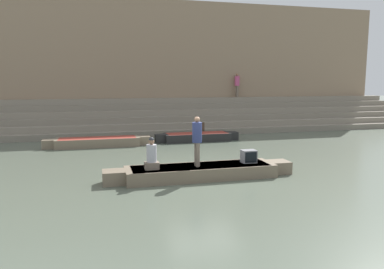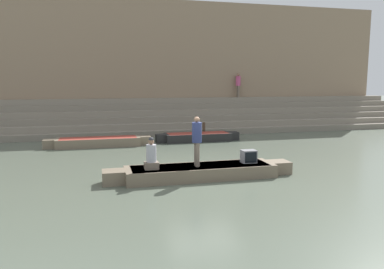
{
  "view_description": "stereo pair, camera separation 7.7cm",
  "coord_description": "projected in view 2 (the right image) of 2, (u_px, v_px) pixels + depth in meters",
  "views": [
    {
      "loc": [
        -3.62,
        -12.34,
        3.28
      ],
      "look_at": [
        -0.2,
        0.81,
        1.34
      ],
      "focal_mm": 35.0,
      "sensor_mm": 36.0,
      "label": 1
    },
    {
      "loc": [
        -3.55,
        -12.36,
        3.28
      ],
      "look_at": [
        -0.2,
        0.81,
        1.34
      ],
      "focal_mm": 35.0,
      "sensor_mm": 36.0,
      "label": 2
    }
  ],
  "objects": [
    {
      "name": "ground_plane",
      "position": [
        203.0,
        175.0,
        13.19
      ],
      "size": [
        120.0,
        120.0,
        0.0
      ],
      "primitive_type": "plane",
      "color": "#566051"
    },
    {
      "name": "person_rowing",
      "position": [
        151.0,
        156.0,
        12.13
      ],
      "size": [
        0.46,
        0.36,
        1.06
      ],
      "rotation": [
        0.0,
        0.0,
        0.11
      ],
      "color": "#756656",
      "rests_on": "rowboat_main"
    },
    {
      "name": "back_wall",
      "position": [
        149.0,
        66.0,
        25.63
      ],
      "size": [
        34.2,
        1.28,
        8.67
      ],
      "color": "#937A60",
      "rests_on": "ground"
    },
    {
      "name": "ghat_steps",
      "position": [
        154.0,
        120.0,
        24.27
      ],
      "size": [
        36.0,
        3.71,
        2.14
      ],
      "color": "gray",
      "rests_on": "ground"
    },
    {
      "name": "mooring_post",
      "position": [
        204.0,
        130.0,
        21.51
      ],
      "size": [
        0.16,
        0.16,
        0.93
      ],
      "primitive_type": "cylinder",
      "color": "#473828",
      "rests_on": "ground"
    },
    {
      "name": "rowboat_main",
      "position": [
        201.0,
        171.0,
        12.73
      ],
      "size": [
        6.54,
        1.4,
        0.44
      ],
      "rotation": [
        0.0,
        0.0,
        0.06
      ],
      "color": "#756651",
      "rests_on": "ground"
    },
    {
      "name": "person_on_steps",
      "position": [
        238.0,
        84.0,
        26.44
      ],
      "size": [
        0.34,
        0.34,
        1.68
      ],
      "rotation": [
        0.0,
        0.0,
        2.9
      ],
      "color": "#756656",
      "rests_on": "ghat_steps"
    },
    {
      "name": "person_standing",
      "position": [
        197.0,
        138.0,
        12.48
      ],
      "size": [
        0.33,
        0.33,
        1.68
      ],
      "rotation": [
        0.0,
        0.0,
        -0.09
      ],
      "color": "#756656",
      "rests_on": "rowboat_main"
    },
    {
      "name": "moored_boat_distant",
      "position": [
        198.0,
        137.0,
        20.61
      ],
      "size": [
        4.65,
        1.18,
        0.44
      ],
      "rotation": [
        0.0,
        0.0,
        0.06
      ],
      "color": "black",
      "rests_on": "ground"
    },
    {
      "name": "moored_boat_shore",
      "position": [
        99.0,
        142.0,
        18.93
      ],
      "size": [
        5.28,
        1.18,
        0.44
      ],
      "rotation": [
        0.0,
        0.0,
        -0.1
      ],
      "color": "#756651",
      "rests_on": "ground"
    },
    {
      "name": "tv_set",
      "position": [
        249.0,
        156.0,
        13.13
      ],
      "size": [
        0.5,
        0.4,
        0.45
      ],
      "rotation": [
        0.0,
        0.0,
        -0.07
      ],
      "color": "slate",
      "rests_on": "rowboat_main"
    }
  ]
}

